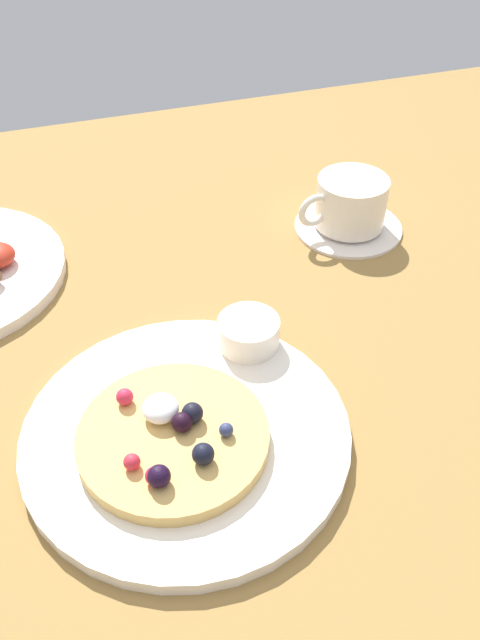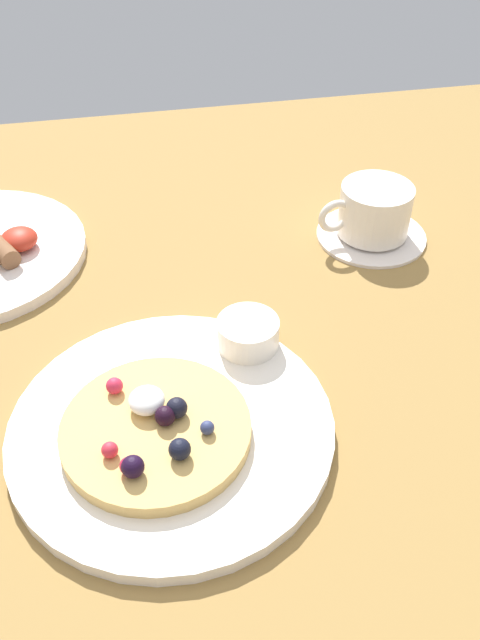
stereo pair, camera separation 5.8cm
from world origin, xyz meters
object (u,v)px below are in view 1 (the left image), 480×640
at_px(pancake_plate, 186,434).
at_px(coffee_cup, 350,201).
at_px(coffee_saucer, 348,226).
at_px(syrup_ramekin, 249,332).

distance_m(pancake_plate, coffee_cup, 0.37).
bearing_deg(pancake_plate, coffee_cup, 42.99).
xyz_separation_m(pancake_plate, coffee_cup, (0.27, 0.25, 0.03)).
height_order(pancake_plate, coffee_saucer, pancake_plate).
bearing_deg(syrup_ramekin, coffee_cup, 42.32).
distance_m(syrup_ramekin, coffee_cup, 0.25).
height_order(syrup_ramekin, coffee_cup, coffee_cup).
height_order(pancake_plate, syrup_ramekin, syrup_ramekin).
bearing_deg(coffee_saucer, syrup_ramekin, -137.87).
xyz_separation_m(pancake_plate, coffee_saucer, (0.27, 0.25, -0.00)).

